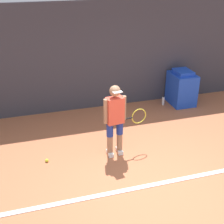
{
  "coord_description": "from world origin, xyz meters",
  "views": [
    {
      "loc": [
        -1.89,
        -4.2,
        3.69
      ],
      "look_at": [
        -0.26,
        1.29,
        0.88
      ],
      "focal_mm": 50.0,
      "sensor_mm": 36.0,
      "label": 1
    }
  ],
  "objects_px": {
    "tennis_ball": "(47,160)",
    "water_bottle": "(163,101)",
    "covered_chair": "(182,88)",
    "tennis_player": "(116,118)"
  },
  "relations": [
    {
      "from": "tennis_ball",
      "to": "water_bottle",
      "type": "height_order",
      "value": "water_bottle"
    },
    {
      "from": "covered_chair",
      "to": "water_bottle",
      "type": "distance_m",
      "value": 0.62
    },
    {
      "from": "tennis_player",
      "to": "water_bottle",
      "type": "height_order",
      "value": "tennis_player"
    },
    {
      "from": "tennis_player",
      "to": "covered_chair",
      "type": "bearing_deg",
      "value": 29.41
    },
    {
      "from": "covered_chair",
      "to": "water_bottle",
      "type": "height_order",
      "value": "covered_chair"
    },
    {
      "from": "tennis_ball",
      "to": "covered_chair",
      "type": "bearing_deg",
      "value": 24.87
    },
    {
      "from": "tennis_player",
      "to": "water_bottle",
      "type": "relative_size",
      "value": 5.89
    },
    {
      "from": "tennis_ball",
      "to": "covered_chair",
      "type": "height_order",
      "value": "covered_chair"
    },
    {
      "from": "water_bottle",
      "to": "covered_chair",
      "type": "bearing_deg",
      "value": -4.39
    },
    {
      "from": "tennis_player",
      "to": "water_bottle",
      "type": "bearing_deg",
      "value": 36.39
    }
  ]
}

